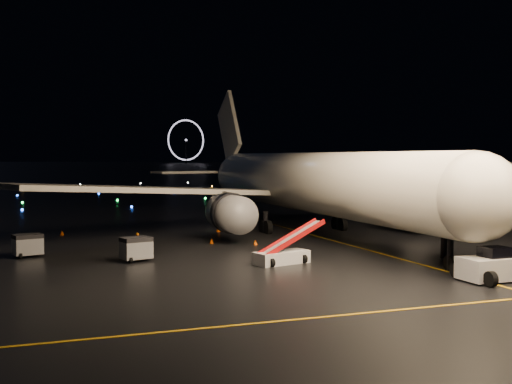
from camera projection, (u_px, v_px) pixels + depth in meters
The scene contains 15 objects.
ground at pixel (56, 172), 323.26m from camera, with size 2000.00×2000.00×0.00m, color black.
lane_centre at pixel (338, 242), 59.88m from camera, with size 0.25×80.00×0.02m, color #CB950D.
lane_cross at pixel (260, 323), 30.63m from camera, with size 60.00×0.25×0.02m, color #CB950D.
airliner at pixel (298, 150), 69.28m from camera, with size 61.34×58.27×17.38m, color silver, non-canonical shape.
pushback_tug at pixel (495, 264), 41.19m from camera, with size 4.56×2.39×2.17m, color silver.
belt_loader at pixel (282, 244), 47.54m from camera, with size 6.19×1.69×3.00m, color silver, non-canonical shape.
crew_c at pixel (137, 243), 52.64m from camera, with size 1.00×0.42×1.71m, color orange.
safety_cone_0 at pixel (256, 242), 57.90m from camera, with size 0.39×0.39×0.44m, color #E64D01.
safety_cone_1 at pixel (218, 229), 67.99m from camera, with size 0.45×0.45×0.52m, color #E64D01.
safety_cone_2 at pixel (212, 241), 58.72m from camera, with size 0.39×0.39×0.45m, color #E64D01.
safety_cone_3 at pixel (62, 233), 64.95m from camera, with size 0.44×0.44×0.50m, color #E64D01.
ferris_wheel at pixel (186, 142), 773.95m from camera, with size 50.00×4.00×52.00m, color black, non-canonical shape.
taxiway_lights at pixel (99, 192), 141.19m from camera, with size 164.00×92.00×0.36m, color black, non-canonical shape.
baggage_cart_0 at pixel (136, 249), 48.73m from camera, with size 2.17×1.52×1.85m, color gray.
baggage_cart_1 at pixel (28, 246), 50.80m from camera, with size 2.13×1.49×1.81m, color gray.
Camera 1 is at (-15.50, -38.36, 7.96)m, focal length 45.00 mm.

